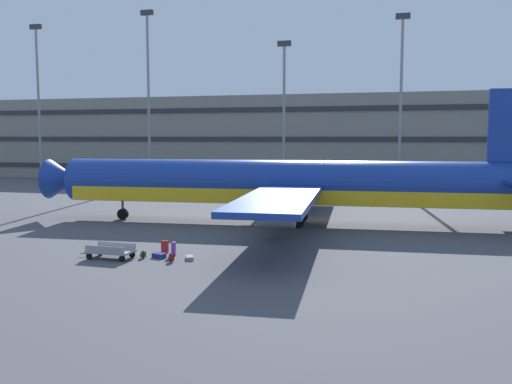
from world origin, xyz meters
TOP-DOWN VIEW (x-y plane):
  - ground_plane at (0.00, 0.00)m, footprint 600.00×600.00m
  - terminal_structure at (0.00, 46.26)m, footprint 155.70×21.47m
  - airliner at (-1.38, -1.91)m, footprint 41.23×33.48m
  - light_mast_far_left at (-45.75, 28.16)m, footprint 1.80×0.50m
  - light_mast_left at (-27.62, 28.16)m, footprint 1.80×0.50m
  - light_mast_center_left at (-7.91, 28.16)m, footprint 1.80×0.50m
  - light_mast_center_right at (7.16, 28.16)m, footprint 1.80×0.50m
  - suitcase_purple at (-4.32, -15.36)m, footprint 0.67×0.82m
  - suitcase_navy at (-6.16, -15.39)m, footprint 0.83×0.63m
  - suitcase_large at (-6.37, -14.12)m, footprint 0.42×0.27m
  - suitcase_scuffed at (-5.56, -14.70)m, footprint 0.34×0.45m
  - backpack_upright at (-7.01, -15.72)m, footprint 0.34×0.38m
  - backpack_laid_flat at (-5.07, -16.22)m, footprint 0.44×0.42m
  - baggage_cart at (-8.73, -16.25)m, footprint 3.32×1.39m

SIDE VIEW (x-z plane):
  - ground_plane at x=0.00m, z-range 0.00..0.00m
  - suitcase_purple at x=-4.32m, z-range 0.00..0.20m
  - suitcase_navy at x=-6.16m, z-range 0.00..0.27m
  - backpack_upright at x=-7.01m, z-range -0.03..0.45m
  - backpack_laid_flat at x=-5.07m, z-range -0.03..0.52m
  - suitcase_large at x=-6.37m, z-range -0.04..0.84m
  - baggage_cart at x=-8.73m, z-range 0.02..0.84m
  - suitcase_scuffed at x=-5.56m, z-range -0.06..0.92m
  - airliner at x=-1.38m, z-range -2.03..8.28m
  - terminal_structure at x=0.00m, z-range 0.00..13.16m
  - light_mast_center_left at x=-7.91m, z-range 1.65..21.17m
  - light_mast_center_right at x=7.16m, z-range 1.70..23.91m
  - light_mast_far_left at x=-45.75m, z-range 1.72..25.30m
  - light_mast_left at x=-27.62m, z-range 1.73..26.34m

